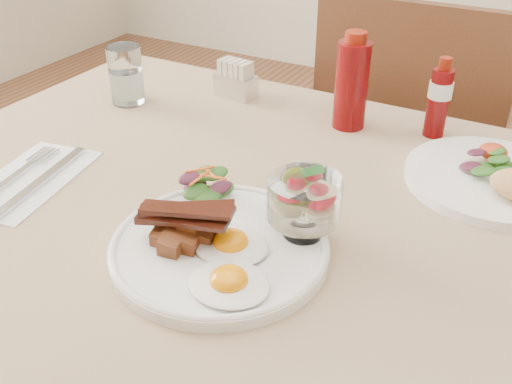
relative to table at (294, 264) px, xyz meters
The scene contains 13 objects.
table is the anchor object (origin of this frame).
chair_far 0.68m from the table, 90.00° to the left, with size 0.42×0.42×0.93m.
main_plate 0.17m from the table, 111.21° to the right, with size 0.28×0.28×0.02m, color white.
fried_eggs 0.19m from the table, 94.65° to the right, with size 0.16×0.18×0.03m.
bacon_potato_pile 0.22m from the table, 120.19° to the right, with size 0.13×0.09×0.06m.
side_salad 0.18m from the table, 160.83° to the right, with size 0.08×0.08×0.04m.
fruit_cup 0.17m from the table, 57.71° to the right, with size 0.10×0.10×0.10m.
second_plate 0.34m from the table, 41.12° to the left, with size 0.26×0.26×0.07m.
ketchup_bottle 0.36m from the table, 97.77° to the left, with size 0.07×0.07×0.17m.
hot_sauce_bottle 0.40m from the table, 73.30° to the left, with size 0.04×0.04×0.14m.
sugar_caddy 0.46m from the table, 131.68° to the left, with size 0.09×0.06×0.08m.
water_glass 0.53m from the table, 156.62° to the left, with size 0.07×0.07×0.11m.
napkin_cutlery 0.43m from the table, 164.04° to the right, with size 0.16×0.25×0.01m.
Camera 1 is at (0.27, -0.61, 1.21)m, focal length 40.00 mm.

